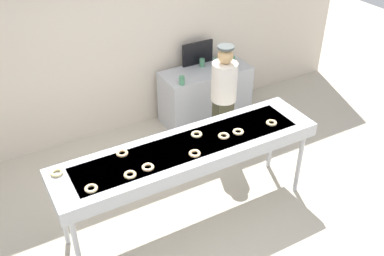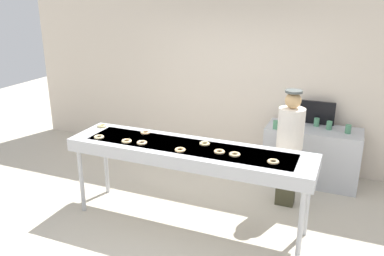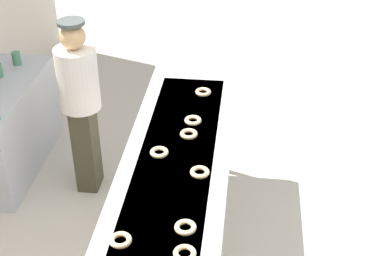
{
  "view_description": "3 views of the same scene",
  "coord_description": "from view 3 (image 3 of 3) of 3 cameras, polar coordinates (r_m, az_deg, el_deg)",
  "views": [
    {
      "loc": [
        -1.8,
        -3.29,
        3.75
      ],
      "look_at": [
        0.04,
        -0.0,
        1.23
      ],
      "focal_mm": 40.89,
      "sensor_mm": 36.0,
      "label": 1
    },
    {
      "loc": [
        1.71,
        -4.0,
        2.74
      ],
      "look_at": [
        0.07,
        -0.05,
        1.27
      ],
      "focal_mm": 37.25,
      "sensor_mm": 36.0,
      "label": 2
    },
    {
      "loc": [
        -2.81,
        -0.44,
        3.16
      ],
      "look_at": [
        0.21,
        -0.1,
        1.21
      ],
      "focal_mm": 51.73,
      "sensor_mm": 36.0,
      "label": 3
    }
  ],
  "objects": [
    {
      "name": "plain_donut_2",
      "position": [
        4.03,
        0.1,
        0.79
      ],
      "size": [
        0.18,
        0.18,
        0.03
      ],
      "primitive_type": "torus",
      "rotation": [
        0.0,
        0.0,
        2.48
      ],
      "color": "beige",
      "rests_on": "fryer_conveyor"
    },
    {
      "name": "paper_cup_2",
      "position": [
        5.5,
        -17.65,
        6.86
      ],
      "size": [
        0.08,
        0.08,
        0.12
      ],
      "primitive_type": "cylinder",
      "color": "#4C8C66",
      "rests_on": "prep_counter"
    },
    {
      "name": "plain_donut_1",
      "position": [
        2.98,
        -0.76,
        -12.8
      ],
      "size": [
        0.15,
        0.15,
        0.03
      ],
      "primitive_type": "torus",
      "rotation": [
        0.0,
        0.0,
        2.94
      ],
      "color": "#E6C287",
      "rests_on": "fryer_conveyor"
    },
    {
      "name": "prep_counter",
      "position": [
        5.37,
        -18.81,
        0.07
      ],
      "size": [
        1.36,
        0.6,
        0.84
      ],
      "primitive_type": "cube",
      "color": "#B7BABF",
      "rests_on": "ground"
    },
    {
      "name": "plain_donut_9",
      "position": [
        3.08,
        -7.38,
        -11.39
      ],
      "size": [
        0.18,
        0.18,
        0.03
      ],
      "primitive_type": "torus",
      "rotation": [
        0.0,
        0.0,
        2.49
      ],
      "color": "#F7C287",
      "rests_on": "fryer_conveyor"
    },
    {
      "name": "plain_donut_3",
      "position": [
        3.88,
        -0.33,
        -0.62
      ],
      "size": [
        0.17,
        0.17,
        0.03
      ],
      "primitive_type": "torus",
      "rotation": [
        0.0,
        0.0,
        2.67
      ],
      "color": "#EBC48B",
      "rests_on": "fryer_conveyor"
    },
    {
      "name": "worker_baker",
      "position": [
        4.67,
        -11.43,
        2.9
      ],
      "size": [
        0.34,
        0.34,
        1.58
      ],
      "rotation": [
        0.0,
        0.0,
        2.95
      ],
      "color": "#3D3B27",
      "rests_on": "ground"
    },
    {
      "name": "plain_donut_7",
      "position": [
        3.13,
        -0.69,
        -10.2
      ],
      "size": [
        0.17,
        0.17,
        0.03
      ],
      "primitive_type": "torus",
      "rotation": [
        0.0,
        0.0,
        2.63
      ],
      "color": "beige",
      "rests_on": "fryer_conveyor"
    },
    {
      "name": "plain_donut_8",
      "position": [
        3.7,
        -3.4,
        -2.51
      ],
      "size": [
        0.16,
        0.16,
        0.03
      ],
      "primitive_type": "torus",
      "rotation": [
        0.0,
        0.0,
        0.38
      ],
      "color": "beige",
      "rests_on": "fryer_conveyor"
    },
    {
      "name": "plain_donut_4",
      "position": [
        4.4,
        1.16,
        3.73
      ],
      "size": [
        0.18,
        0.18,
        0.03
      ],
      "primitive_type": "torus",
      "rotation": [
        0.0,
        0.0,
        2.27
      ],
      "color": "#E7C48C",
      "rests_on": "fryer_conveyor"
    },
    {
      "name": "plain_donut_6",
      "position": [
        3.52,
        0.8,
        -4.57
      ],
      "size": [
        0.18,
        0.18,
        0.03
      ],
      "primitive_type": "torus",
      "rotation": [
        0.0,
        0.0,
        2.23
      ],
      "color": "#F7C886",
      "rests_on": "fryer_conveyor"
    },
    {
      "name": "fryer_conveyor",
      "position": [
        3.61,
        -1.95,
        -5.35
      ],
      "size": [
        2.96,
        0.71,
        1.02
      ],
      "color": "#B7BABF",
      "rests_on": "ground"
    }
  ]
}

